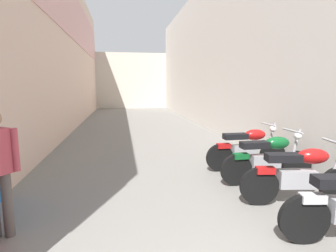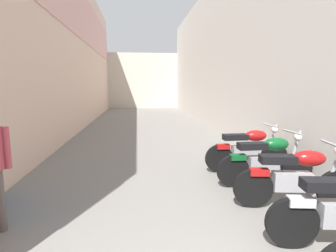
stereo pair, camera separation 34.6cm
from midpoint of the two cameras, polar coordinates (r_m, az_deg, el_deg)
ground_plane at (r=9.64m, az=-2.52°, el=-2.48°), size 37.65×37.65×0.00m
building_left at (r=11.74m, az=-18.77°, el=15.87°), size 0.45×21.65×6.78m
building_right at (r=12.08m, az=11.60°, el=14.74°), size 0.45×21.65×6.36m
building_far_end at (r=23.27m, az=-4.97°, el=9.50°), size 8.64×2.00×4.46m
motorcycle_third at (r=4.61m, az=27.56°, el=-9.44°), size 1.84×0.58×1.04m
motorcycle_fourth at (r=5.38m, az=21.93°, el=-6.57°), size 1.85×0.58×1.04m
motorcycle_fifth at (r=6.13m, az=18.12°, el=-4.57°), size 1.85×0.58×1.04m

